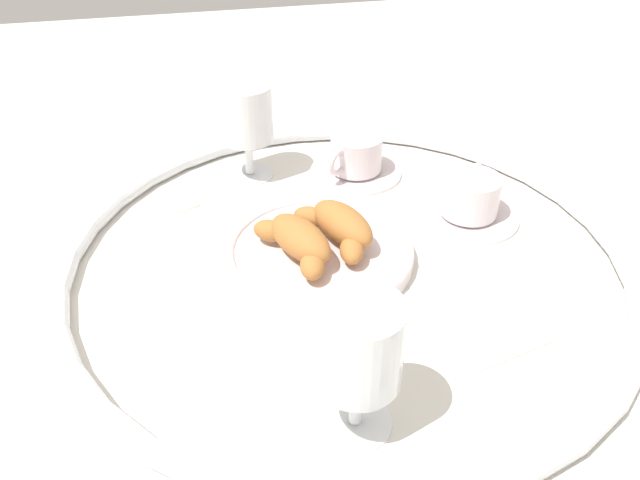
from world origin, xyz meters
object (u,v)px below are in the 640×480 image
at_px(croissant_small, 298,240).
at_px(juice_glass_left, 358,350).
at_px(sugar_packet, 180,201).
at_px(folded_napkin, 488,320).
at_px(coffee_cup_far, 470,200).
at_px(pastry_plate, 320,252).
at_px(juice_glass_right, 246,116).
at_px(croissant_large, 337,226).
at_px(coffee_cup_near, 356,158).

height_order(croissant_small, juice_glass_left, juice_glass_left).
xyz_separation_m(sugar_packet, folded_napkin, (-0.32, -0.32, -0.00)).
relative_size(coffee_cup_far, juice_glass_left, 0.97).
relative_size(pastry_plate, sugar_packet, 4.54).
distance_m(croissant_small, coffee_cup_far, 0.25).
bearing_deg(sugar_packet, juice_glass_right, -88.68).
bearing_deg(croissant_large, folded_napkin, -140.01).
height_order(croissant_small, coffee_cup_far, croissant_small).
bearing_deg(croissant_large, juice_glass_right, 19.98).
distance_m(juice_glass_right, sugar_packet, 0.15).
distance_m(coffee_cup_far, sugar_packet, 0.39).
relative_size(coffee_cup_near, coffee_cup_far, 1.00).
xyz_separation_m(juice_glass_left, folded_napkin, (0.10, -0.18, -0.09)).
distance_m(croissant_large, croissant_small, 0.05).
height_order(croissant_large, croissant_small, same).
distance_m(juice_glass_left, folded_napkin, 0.22).
distance_m(pastry_plate, folded_napkin, 0.21).
xyz_separation_m(croissant_small, coffee_cup_far, (0.06, -0.24, -0.02)).
distance_m(croissant_small, coffee_cup_near, 0.24).
relative_size(croissant_small, juice_glass_right, 0.89).
distance_m(pastry_plate, croissant_large, 0.04).
relative_size(juice_glass_left, juice_glass_right, 1.00).
bearing_deg(pastry_plate, croissant_large, -70.90).
distance_m(croissant_small, juice_glass_right, 0.24).
bearing_deg(folded_napkin, croissant_large, 39.99).
xyz_separation_m(coffee_cup_near, juice_glass_right, (0.03, 0.15, 0.07)).
bearing_deg(juice_glass_right, folded_napkin, -150.70).
xyz_separation_m(croissant_small, juice_glass_left, (-0.24, -0.01, 0.05)).
bearing_deg(pastry_plate, folded_napkin, -133.88).
relative_size(juice_glass_left, sugar_packet, 2.80).
height_order(coffee_cup_near, folded_napkin, coffee_cup_near).
relative_size(coffee_cup_near, juice_glass_left, 0.97).
relative_size(croissant_small, folded_napkin, 1.14).
distance_m(sugar_packet, folded_napkin, 0.45).
distance_m(pastry_plate, croissant_small, 0.04).
relative_size(pastry_plate, coffee_cup_far, 1.67).
bearing_deg(croissant_large, coffee_cup_near, -21.38).
distance_m(croissant_large, coffee_cup_far, 0.20).
relative_size(croissant_large, croissant_small, 1.01).
distance_m(coffee_cup_far, juice_glass_left, 0.39).
relative_size(croissant_small, juice_glass_left, 0.89).
relative_size(croissant_large, folded_napkin, 1.15).
xyz_separation_m(coffee_cup_near, folded_napkin, (-0.34, -0.06, -0.02)).
bearing_deg(pastry_plate, juice_glass_right, 13.99).
xyz_separation_m(coffee_cup_near, sugar_packet, (-0.03, 0.26, -0.02)).
relative_size(croissant_small, coffee_cup_far, 0.92).
height_order(croissant_large, juice_glass_right, juice_glass_right).
height_order(coffee_cup_near, sugar_packet, coffee_cup_near).
bearing_deg(croissant_small, coffee_cup_near, -31.23).
relative_size(croissant_large, coffee_cup_near, 0.93).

